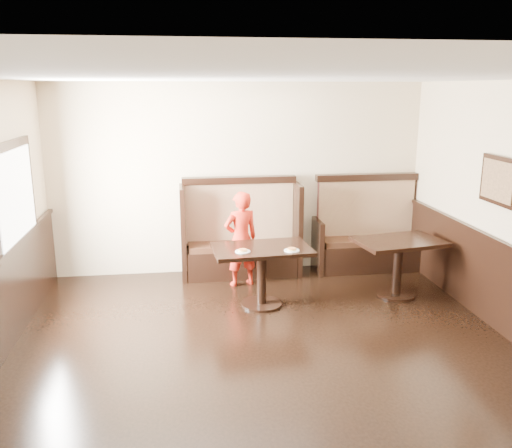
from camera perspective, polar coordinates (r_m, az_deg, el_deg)
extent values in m
plane|color=black|center=(5.23, 2.59, -17.17)|extent=(7.00, 7.00, 0.00)
plane|color=beige|center=(8.04, -1.84, 4.74)|extent=(5.50, 0.00, 5.50)
plane|color=white|center=(4.47, 3.01, 15.17)|extent=(7.00, 7.00, 0.00)
cube|color=black|center=(6.67, -24.17, 2.82)|extent=(0.05, 1.50, 1.20)
cube|color=white|center=(6.66, -23.92, 2.83)|extent=(0.01, 1.30, 1.00)
cube|color=black|center=(6.70, 24.25, 4.17)|extent=(0.04, 0.70, 0.55)
cube|color=olive|center=(6.69, 24.07, 4.17)|extent=(0.01, 0.60, 0.45)
cube|color=black|center=(8.06, -1.56, -3.97)|extent=(1.60, 0.50, 0.42)
cube|color=#331C10|center=(7.98, -1.57, -2.26)|extent=(1.54, 0.46, 0.09)
cube|color=#4A0E1B|center=(8.07, -1.76, 1.15)|extent=(1.60, 0.12, 0.92)
cube|color=black|center=(7.97, -1.79, 4.66)|extent=(1.68, 0.16, 0.10)
cube|color=black|center=(7.97, -7.67, -0.76)|extent=(0.07, 0.72, 1.36)
cube|color=black|center=(8.15, 4.21, -0.34)|extent=(0.07, 0.72, 1.36)
cube|color=black|center=(8.48, 11.66, -3.32)|extent=(1.50, 0.50, 0.42)
cube|color=#331C10|center=(8.41, 11.75, -1.70)|extent=(1.44, 0.46, 0.09)
cube|color=#4A0E1B|center=(8.50, 11.43, 1.54)|extent=(1.50, 0.12, 0.92)
cube|color=black|center=(8.41, 11.59, 4.87)|extent=(1.58, 0.16, 0.10)
cube|color=black|center=(8.30, 6.34, -2.14)|extent=(0.07, 0.72, 0.80)
cube|color=black|center=(8.81, 16.36, -1.66)|extent=(0.07, 0.72, 0.80)
cube|color=black|center=(6.80, 0.60, -2.67)|extent=(1.27, 0.84, 0.05)
cylinder|color=black|center=(6.92, 0.59, -5.72)|extent=(0.12, 0.12, 0.71)
cylinder|color=black|center=(7.05, 0.58, -8.39)|extent=(0.53, 0.53, 0.03)
cube|color=black|center=(7.38, 14.83, -1.82)|extent=(1.21, 0.90, 0.05)
cylinder|color=black|center=(7.49, 14.64, -4.64)|extent=(0.12, 0.12, 0.71)
cylinder|color=black|center=(7.60, 14.48, -7.13)|extent=(0.52, 0.52, 0.03)
imported|color=red|center=(7.53, -1.59, -1.58)|extent=(0.56, 0.45, 1.35)
cylinder|color=white|center=(6.61, -1.41, -2.90)|extent=(0.19, 0.19, 0.01)
cylinder|color=tan|center=(6.60, -1.41, -2.79)|extent=(0.11, 0.11, 0.02)
cylinder|color=#EABA54|center=(6.60, -1.41, -2.69)|extent=(0.10, 0.10, 0.01)
cylinder|color=white|center=(6.66, 3.78, -2.78)|extent=(0.19, 0.19, 0.01)
cylinder|color=tan|center=(6.66, 3.78, -2.67)|extent=(0.12, 0.12, 0.02)
cylinder|color=#EABA54|center=(6.65, 3.78, -2.58)|extent=(0.10, 0.10, 0.01)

